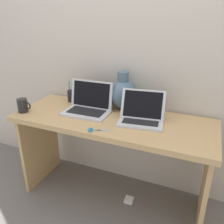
# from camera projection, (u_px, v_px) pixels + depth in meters

# --- Properties ---
(ground_plane) EXTENTS (6.00, 6.00, 0.00)m
(ground_plane) POSITION_uv_depth(u_px,v_px,m) (112.00, 196.00, 2.05)
(ground_plane) COLOR slate
(back_wall) EXTENTS (4.40, 0.04, 2.40)m
(back_wall) POSITION_uv_depth(u_px,v_px,m) (128.00, 50.00, 1.85)
(back_wall) COLOR beige
(back_wall) RESTS_ON ground
(desk) EXTENTS (1.50, 0.57, 0.75)m
(desk) POSITION_uv_depth(u_px,v_px,m) (112.00, 137.00, 1.82)
(desk) COLOR tan
(desk) RESTS_ON ground
(laptop_left) EXTENTS (0.36, 0.25, 0.23)m
(laptop_left) POSITION_uv_depth(u_px,v_px,m) (89.00, 104.00, 1.85)
(laptop_left) COLOR silver
(laptop_left) RESTS_ON desk
(laptop_right) EXTENTS (0.34, 0.27, 0.22)m
(laptop_right) POSITION_uv_depth(u_px,v_px,m) (142.00, 114.00, 1.69)
(laptop_right) COLOR silver
(laptop_right) RESTS_ON desk
(green_vase) EXTENTS (0.24, 0.24, 0.30)m
(green_vase) POSITION_uv_depth(u_px,v_px,m) (123.00, 93.00, 1.89)
(green_vase) COLOR slate
(green_vase) RESTS_ON desk
(coffee_mug) EXTENTS (0.12, 0.08, 0.11)m
(coffee_mug) POSITION_uv_depth(u_px,v_px,m) (23.00, 105.00, 1.85)
(coffee_mug) COLOR black
(coffee_mug) RESTS_ON desk
(pen_cup) EXTENTS (0.06, 0.06, 0.18)m
(pen_cup) POSITION_uv_depth(u_px,v_px,m) (71.00, 96.00, 2.06)
(pen_cup) COLOR black
(pen_cup) RESTS_ON desk
(scissors) EXTENTS (0.15, 0.09, 0.01)m
(scissors) POSITION_uv_depth(u_px,v_px,m) (95.00, 130.00, 1.57)
(scissors) COLOR #B7B7BC
(scissors) RESTS_ON desk
(power_brick) EXTENTS (0.07, 0.07, 0.03)m
(power_brick) POSITION_uv_depth(u_px,v_px,m) (129.00, 200.00, 1.99)
(power_brick) COLOR white
(power_brick) RESTS_ON ground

